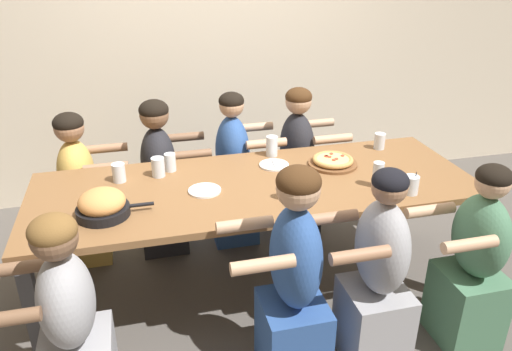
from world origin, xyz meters
name	(u,v)px	position (x,y,z in m)	size (l,w,h in m)	color
ground_plane	(256,290)	(0.00, 0.00, 0.00)	(18.00, 18.00, 0.00)	#514C47
restaurant_back_panel	(207,5)	(0.00, 1.62, 1.60)	(10.00, 0.06, 3.20)	beige
dining_table	(256,194)	(0.00, 0.00, 0.70)	(2.58, 0.93, 0.77)	brown
pizza_board_main	(333,161)	(0.54, 0.14, 0.80)	(0.31, 0.31, 0.05)	brown
skillet_bowl	(102,205)	(-0.86, -0.18, 0.84)	(0.39, 0.27, 0.15)	black
empty_plate_a	(274,165)	(0.17, 0.22, 0.78)	(0.19, 0.19, 0.02)	white
empty_plate_b	(205,190)	(-0.31, -0.03, 0.78)	(0.19, 0.19, 0.02)	white
cocktail_glass_blue	(411,186)	(0.81, -0.34, 0.82)	(0.08, 0.08, 0.13)	silver
drinking_glass_a	(119,174)	(-0.77, 0.22, 0.82)	(0.08, 0.08, 0.11)	silver
drinking_glass_b	(290,189)	(0.13, -0.25, 0.84)	(0.06, 0.06, 0.14)	silver
drinking_glass_c	(378,176)	(0.67, -0.21, 0.84)	(0.06, 0.06, 0.15)	silver
drinking_glass_d	(158,168)	(-0.54, 0.24, 0.83)	(0.08, 0.08, 0.12)	silver
drinking_glass_e	(272,147)	(0.20, 0.38, 0.83)	(0.08, 0.08, 0.13)	silver
drinking_glass_f	(170,163)	(-0.47, 0.30, 0.82)	(0.07, 0.07, 0.11)	silver
drinking_glass_g	(379,142)	(0.95, 0.32, 0.82)	(0.07, 0.07, 0.11)	silver
diner_far_left	(81,194)	(-1.06, 0.69, 0.49)	(0.51, 0.40, 1.07)	gold
diner_far_midleft	(161,183)	(-0.52, 0.69, 0.51)	(0.51, 0.40, 1.12)	#232328
diner_far_center	(233,176)	(0.00, 0.69, 0.51)	(0.51, 0.40, 1.14)	#2D5193
diner_near_left	(71,331)	(-1.02, -0.69, 0.49)	(0.51, 0.40, 1.08)	#99999E
diner_near_right	(473,266)	(1.03, -0.69, 0.48)	(0.51, 0.40, 1.07)	#477556
diner_near_midright	(377,279)	(0.46, -0.69, 0.50)	(0.51, 0.40, 1.11)	#99999E
diner_far_midright	(297,168)	(0.49, 0.69, 0.52)	(0.51, 0.40, 1.14)	#232328
diner_near_center	(294,286)	(0.02, -0.69, 0.54)	(0.51, 0.40, 1.18)	#2D5193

